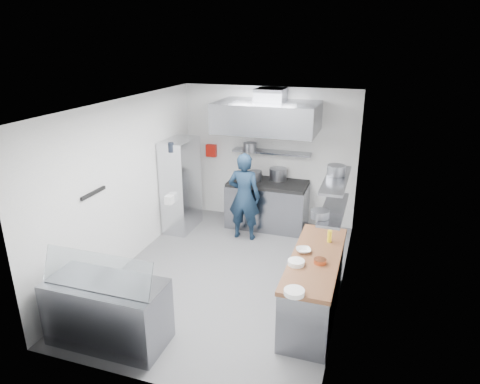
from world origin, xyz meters
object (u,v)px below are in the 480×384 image
(display_case, at_px, (108,312))
(gas_range, at_px, (267,206))
(chef, at_px, (244,197))
(wire_rack, at_px, (181,185))

(display_case, bearing_deg, gas_range, 76.15)
(gas_range, distance_m, chef, 0.84)
(gas_range, bearing_deg, chef, -113.12)
(chef, bearing_deg, wire_rack, -3.56)
(chef, height_order, wire_rack, wire_rack)
(gas_range, height_order, display_case, gas_range)
(chef, relative_size, display_case, 1.14)
(wire_rack, bearing_deg, gas_range, 20.83)
(chef, distance_m, wire_rack, 1.35)
(wire_rack, bearing_deg, chef, -2.27)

